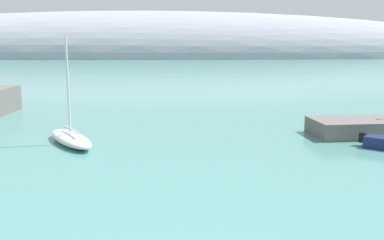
{
  "coord_description": "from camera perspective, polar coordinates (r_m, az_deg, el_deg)",
  "views": [
    {
      "loc": [
        -0.75,
        -9.2,
        7.52
      ],
      "look_at": [
        -0.58,
        20.58,
        2.2
      ],
      "focal_mm": 41.34,
      "sensor_mm": 36.0,
      "label": 1
    }
  ],
  "objects": [
    {
      "name": "sailboat_white_mid_mooring",
      "position": [
        33.97,
        -15.4,
        -2.24
      ],
      "size": [
        5.49,
        7.04,
        7.85
      ],
      "rotation": [
        0.0,
        0.0,
        2.14
      ],
      "color": "white",
      "rests_on": "water"
    },
    {
      "name": "distant_ridge",
      "position": [
        218.89,
        -7.2,
        8.07
      ],
      "size": [
        370.43,
        65.96,
        43.82
      ],
      "primitive_type": "ellipsoid",
      "color": "#999EA8",
      "rests_on": "ground"
    }
  ]
}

